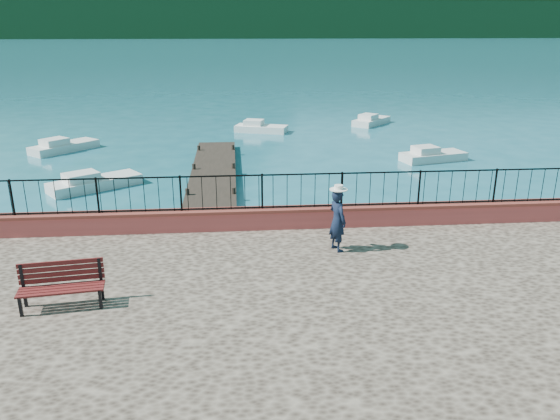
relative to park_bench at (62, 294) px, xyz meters
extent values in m
plane|color=#19596B|center=(4.53, 0.43, -1.48)|extent=(2000.00, 2000.00, 0.00)
cube|color=#BF4845|center=(4.53, 4.13, 0.01)|extent=(28.00, 0.46, 0.58)
cube|color=black|center=(4.53, 4.13, 0.78)|extent=(27.00, 0.05, 0.95)
cube|color=#2D231C|center=(2.53, 12.43, -1.33)|extent=(2.00, 16.00, 0.30)
cube|color=black|center=(4.53, 300.43, 7.52)|extent=(900.00, 60.00, 18.00)
ellipsoid|color=#142D23|center=(224.53, 560.43, -1.48)|extent=(448.00, 384.00, 180.00)
cube|color=black|center=(0.01, -0.04, -0.07)|extent=(1.69, 0.71, 0.41)
cube|color=maroon|center=(-0.03, 0.21, 0.38)|extent=(1.64, 0.29, 0.50)
imported|color=black|center=(6.01, 2.42, 0.51)|extent=(0.58, 0.68, 1.58)
cylinder|color=white|center=(6.01, 2.42, 1.36)|extent=(0.44, 0.44, 0.12)
cube|color=silver|center=(-2.41, 12.68, -1.08)|extent=(3.83, 3.24, 0.80)
cube|color=silver|center=(13.60, 16.29, -1.08)|extent=(3.50, 2.07, 0.80)
cube|color=silver|center=(-5.79, 20.21, -1.08)|extent=(3.39, 3.59, 0.80)
cube|color=silver|center=(5.28, 24.88, -1.08)|extent=(3.53, 2.27, 0.80)
cube|color=silver|center=(13.06, 27.06, -1.08)|extent=(3.17, 3.35, 0.80)
camera|label=1|loc=(3.51, -10.11, 5.11)|focal=35.00mm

